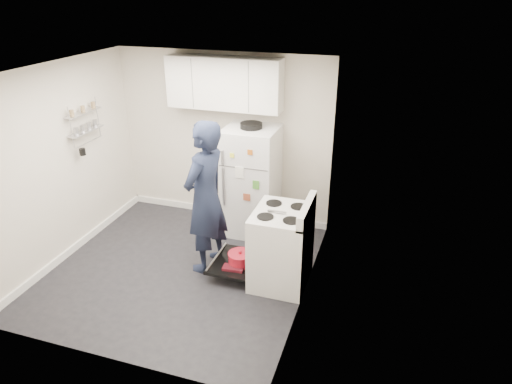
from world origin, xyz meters
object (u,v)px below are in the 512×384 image
(electric_range, at_px, (280,248))
(open_oven_door, at_px, (237,260))
(refrigerator, at_px, (251,181))
(person, at_px, (205,198))

(electric_range, height_order, open_oven_door, electric_range)
(refrigerator, bearing_deg, electric_range, -56.64)
(open_oven_door, bearing_deg, refrigerator, 99.01)
(refrigerator, height_order, person, person)
(electric_range, bearing_deg, refrigerator, 123.36)
(open_oven_door, xyz_separation_m, refrigerator, (-0.18, 1.12, 0.60))
(open_oven_door, bearing_deg, electric_range, 1.85)
(refrigerator, distance_m, person, 1.10)
(electric_range, xyz_separation_m, open_oven_door, (-0.55, -0.02, -0.28))
(open_oven_door, relative_size, refrigerator, 0.43)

